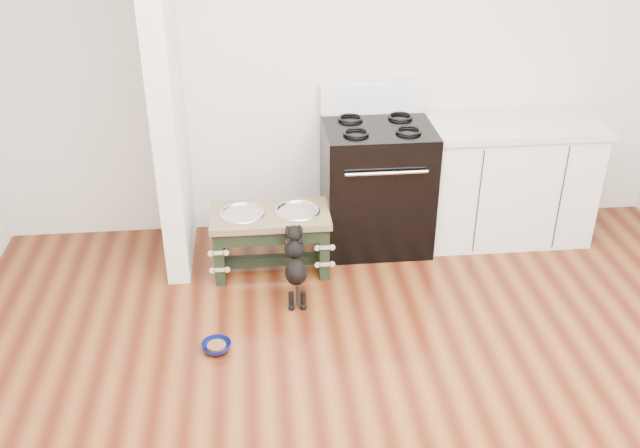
# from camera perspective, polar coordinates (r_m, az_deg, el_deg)

# --- Properties ---
(room_shell) EXTENTS (5.00, 5.00, 5.00)m
(room_shell) POSITION_cam_1_polar(r_m,az_deg,el_deg) (2.75, 7.83, 5.27)
(room_shell) COLOR silver
(room_shell) RESTS_ON ground
(partition_wall) EXTENTS (0.15, 0.80, 2.70)m
(partition_wall) POSITION_cam_1_polar(r_m,az_deg,el_deg) (4.78, -12.36, 11.63)
(partition_wall) COLOR silver
(partition_wall) RESTS_ON ground
(oven_range) EXTENTS (0.76, 0.69, 1.14)m
(oven_range) POSITION_cam_1_polar(r_m,az_deg,el_deg) (5.20, 4.52, 3.27)
(oven_range) COLOR black
(oven_range) RESTS_ON ground
(cabinet_run) EXTENTS (1.24, 0.64, 0.91)m
(cabinet_run) POSITION_cam_1_polar(r_m,az_deg,el_deg) (5.47, 14.66, 3.45)
(cabinet_run) COLOR white
(cabinet_run) RESTS_ON ground
(dog_feeder) EXTENTS (0.81, 0.43, 0.46)m
(dog_feeder) POSITION_cam_1_polar(r_m,az_deg,el_deg) (4.91, -3.98, -0.47)
(dog_feeder) COLOR black
(dog_feeder) RESTS_ON ground
(puppy) EXTENTS (0.14, 0.42, 0.49)m
(puppy) POSITION_cam_1_polar(r_m,az_deg,el_deg) (4.61, -1.98, -3.14)
(puppy) COLOR black
(puppy) RESTS_ON ground
(floor_bowl) EXTENTS (0.19, 0.19, 0.06)m
(floor_bowl) POSITION_cam_1_polar(r_m,az_deg,el_deg) (4.34, -8.28, -9.69)
(floor_bowl) COLOR #0B1253
(floor_bowl) RESTS_ON ground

